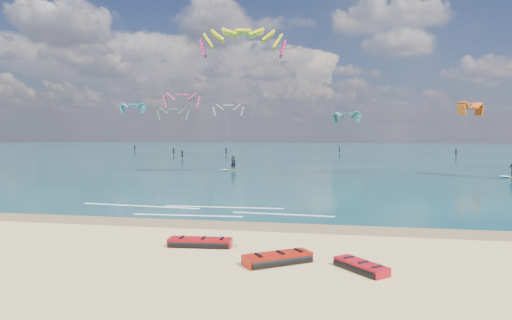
{
  "coord_description": "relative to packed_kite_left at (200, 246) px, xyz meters",
  "views": [
    {
      "loc": [
        7.33,
        -19.02,
        4.6
      ],
      "look_at": [
        2.27,
        8.0,
        3.0
      ],
      "focal_mm": 32.0,
      "sensor_mm": 36.0,
      "label": 1
    }
  ],
  "objects": [
    {
      "name": "distant_kites",
      "position": [
        -14.3,
        76.85,
        5.29
      ],
      "size": [
        82.96,
        35.7,
        12.07
      ],
      "color": "#CE3C5D",
      "rests_on": "ground"
    },
    {
      "name": "packed_kite_right",
      "position": [
        3.43,
        -1.85,
        0.0
      ],
      "size": [
        2.86,
        2.49,
        0.43
      ],
      "primitive_type": null,
      "rotation": [
        0.0,
        0.0,
        0.61
      ],
      "color": "#A21406",
      "rests_on": "ground"
    },
    {
      "name": "packed_kite_left",
      "position": [
        0.0,
        0.0,
        0.0
      ],
      "size": [
        2.84,
        1.29,
        0.4
      ],
      "primitive_type": null,
      "rotation": [
        0.0,
        0.0,
        0.07
      ],
      "color": "#AA090D",
      "rests_on": "ground"
    },
    {
      "name": "sea",
      "position": [
        -1.72,
        105.43,
        0.02
      ],
      "size": [
        320.0,
        200.0,
        0.04
      ],
      "primitive_type": "cube",
      "color": "#0A3539",
      "rests_on": "ground"
    },
    {
      "name": "packed_kite_mid",
      "position": [
        6.31,
        -2.18,
        0.0
      ],
      "size": [
        2.2,
        2.3,
        0.36
      ],
      "primitive_type": null,
      "rotation": [
        0.0,
        0.0,
        -0.85
      ],
      "color": "#AC0B17",
      "rests_on": "ground"
    },
    {
      "name": "kitesurfer_main",
      "position": [
        -5.98,
        33.14,
        8.63
      ],
      "size": [
        10.8,
        9.98,
        17.02
      ],
      "rotation": [
        0.0,
        0.0,
        0.03
      ],
      "color": "gold",
      "rests_on": "sea"
    },
    {
      "name": "ground",
      "position": [
        -1.72,
        41.43,
        0.0
      ],
      "size": [
        320.0,
        320.0,
        0.0
      ],
      "primitive_type": "plane",
      "color": "tan",
      "rests_on": "ground"
    },
    {
      "name": "shoreline_foam",
      "position": [
        -2.52,
        8.31,
        0.05
      ],
      "size": [
        16.15,
        3.64,
        0.01
      ],
      "color": "white",
      "rests_on": "ground"
    },
    {
      "name": "wet_sand_strip",
      "position": [
        -1.72,
        4.43,
        0.0
      ],
      "size": [
        320.0,
        2.4,
        0.01
      ],
      "primitive_type": "cube",
      "color": "brown",
      "rests_on": "ground"
    }
  ]
}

